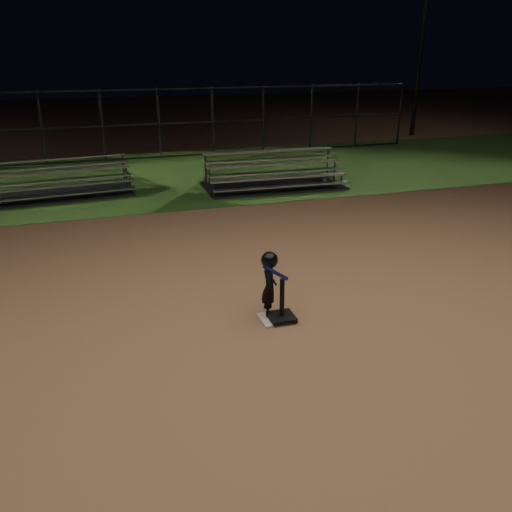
{
  "coord_description": "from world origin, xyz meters",
  "views": [
    {
      "loc": [
        -2.33,
        -6.54,
        3.82
      ],
      "look_at": [
        0.0,
        1.0,
        0.65
      ],
      "focal_mm": 36.4,
      "sensor_mm": 36.0,
      "label": 1
    }
  ],
  "objects_px": {
    "bleacher_right": "(274,180)",
    "home_plate": "(275,318)",
    "light_pole_right": "(425,20)",
    "bleacher_left": "(60,189)",
    "child_batter": "(269,283)",
    "batting_tee": "(282,312)"
  },
  "relations": [
    {
      "from": "bleacher_right",
      "to": "home_plate",
      "type": "bearing_deg",
      "value": -107.27
    },
    {
      "from": "bleacher_right",
      "to": "light_pole_right",
      "type": "bearing_deg",
      "value": 39.57
    },
    {
      "from": "light_pole_right",
      "to": "bleacher_left",
      "type": "bearing_deg",
      "value": -157.22
    },
    {
      "from": "bleacher_right",
      "to": "light_pole_right",
      "type": "relative_size",
      "value": 0.49
    },
    {
      "from": "child_batter",
      "to": "light_pole_right",
      "type": "xyz_separation_m",
      "value": [
        12.06,
        14.81,
        4.39
      ]
    },
    {
      "from": "bleacher_right",
      "to": "child_batter",
      "type": "bearing_deg",
      "value": -107.96
    },
    {
      "from": "batting_tee",
      "to": "bleacher_left",
      "type": "relative_size",
      "value": 0.16
    },
    {
      "from": "batting_tee",
      "to": "light_pole_right",
      "type": "distance_m",
      "value": 19.75
    },
    {
      "from": "home_plate",
      "to": "light_pole_right",
      "type": "xyz_separation_m",
      "value": [
        12.0,
        14.94,
        4.93
      ]
    },
    {
      "from": "bleacher_left",
      "to": "child_batter",
      "type": "bearing_deg",
      "value": -73.45
    },
    {
      "from": "bleacher_left",
      "to": "bleacher_right",
      "type": "xyz_separation_m",
      "value": [
        6.0,
        -0.87,
        0.01
      ]
    },
    {
      "from": "home_plate",
      "to": "light_pole_right",
      "type": "relative_size",
      "value": 0.05
    },
    {
      "from": "bleacher_left",
      "to": "bleacher_right",
      "type": "distance_m",
      "value": 6.06
    },
    {
      "from": "child_batter",
      "to": "light_pole_right",
      "type": "distance_m",
      "value": 19.59
    },
    {
      "from": "child_batter",
      "to": "bleacher_left",
      "type": "relative_size",
      "value": 0.26
    },
    {
      "from": "batting_tee",
      "to": "child_batter",
      "type": "bearing_deg",
      "value": 125.46
    },
    {
      "from": "batting_tee",
      "to": "bleacher_left",
      "type": "height_order",
      "value": "bleacher_left"
    },
    {
      "from": "light_pole_right",
      "to": "child_batter",
      "type": "bearing_deg",
      "value": -129.15
    },
    {
      "from": "batting_tee",
      "to": "child_batter",
      "type": "height_order",
      "value": "child_batter"
    },
    {
      "from": "home_plate",
      "to": "bleacher_left",
      "type": "height_order",
      "value": "bleacher_left"
    },
    {
      "from": "batting_tee",
      "to": "light_pole_right",
      "type": "relative_size",
      "value": 0.08
    },
    {
      "from": "bleacher_left",
      "to": "light_pole_right",
      "type": "height_order",
      "value": "light_pole_right"
    }
  ]
}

